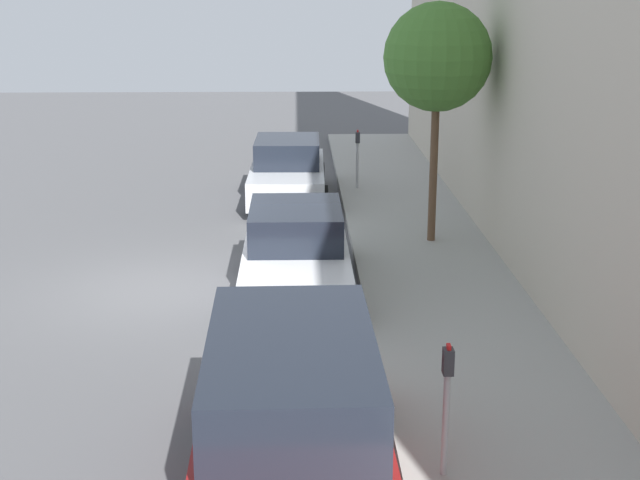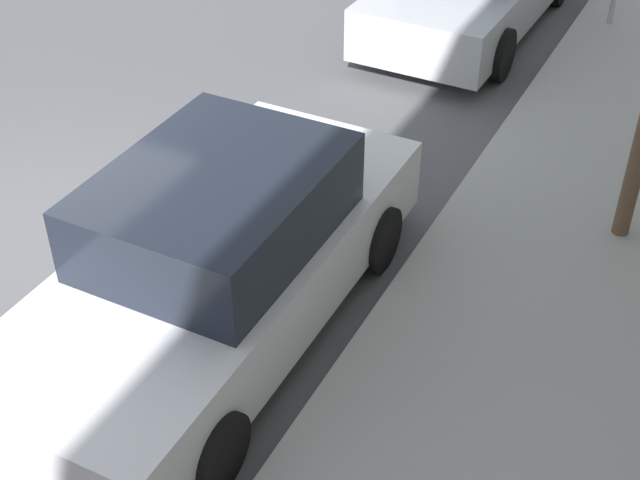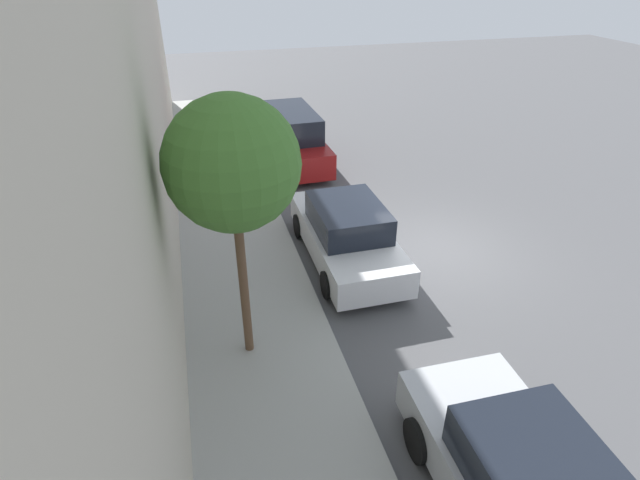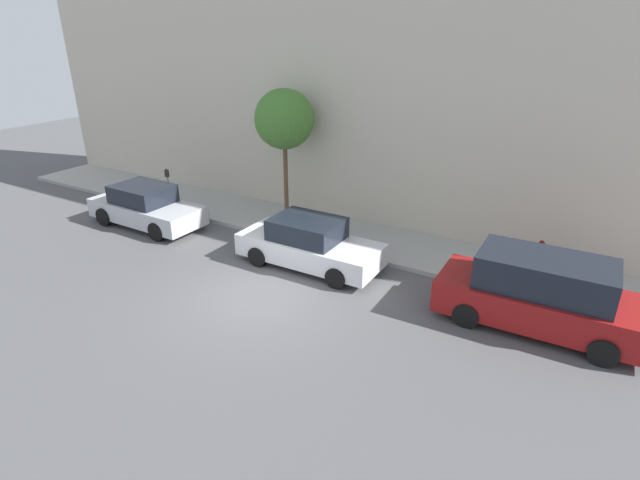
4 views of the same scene
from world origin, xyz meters
name	(u,v)px [view 3 (image 3 of 4)]	position (x,y,z in m)	size (l,w,h in m)	color
ground_plane	(435,250)	(0.00, 0.00, 0.00)	(60.00, 60.00, 0.00)	#515154
sidewalk	(245,276)	(4.91, 0.00, 0.07)	(2.82, 32.00, 0.15)	#9E9E99
building_facade	(72,10)	(7.32, 0.00, 5.83)	(2.00, 32.00, 11.66)	beige
parked_minivan_nearest	(290,138)	(2.32, -6.89, 0.92)	(2.02, 4.93, 1.90)	maroon
parked_sedan_second	(347,234)	(2.36, -0.19, 0.73)	(1.92, 4.50, 1.54)	silver
parking_meter_near	(244,141)	(3.95, -6.55, 1.07)	(0.11, 0.15, 1.51)	#ADADB2
street_tree	(232,165)	(5.15, 2.54, 3.86)	(2.13, 2.13, 4.79)	brown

